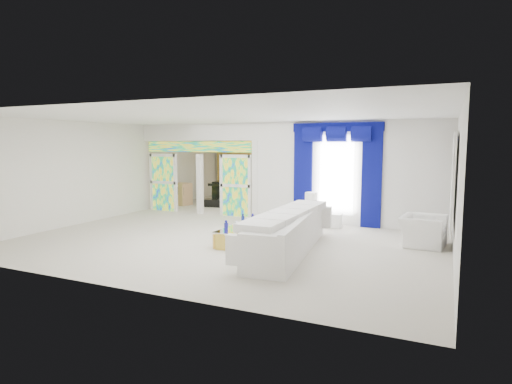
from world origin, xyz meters
The scene contains 22 objects.
floor centered at (0.00, 0.00, 0.00)m, with size 12.00×12.00×0.00m, color #B7AF9E.
dividing_wall centered at (2.15, 1.00, 1.50)m, with size 5.70×0.18×3.00m, color white.
dividing_header centered at (-2.85, 1.00, 2.73)m, with size 4.30×0.18×0.55m, color white.
stained_panel_left centered at (-4.28, 1.00, 1.00)m, with size 0.95×0.04×2.00m, color #994C3F.
stained_panel_right centered at (-1.42, 1.00, 1.00)m, with size 0.95×0.04×2.00m, color #994C3F.
stained_transom centered at (-2.85, 1.00, 2.25)m, with size 4.00×0.05×0.35m, color #994C3F.
window_pane centered at (1.90, 0.90, 1.45)m, with size 1.00×0.02×2.30m, color white.
blue_drape_left centered at (0.90, 0.87, 1.40)m, with size 0.55×0.10×2.80m, color #030944.
blue_drape_right centered at (2.90, 0.87, 1.40)m, with size 0.55×0.10×2.80m, color #030944.
blue_pelmet centered at (1.90, 0.87, 2.82)m, with size 2.60×0.12×0.25m, color #030944.
wall_mirror centered at (4.94, -1.00, 1.55)m, with size 0.04×2.70×1.90m, color white.
gold_curtains centered at (0.00, 5.90, 1.50)m, with size 9.70×0.12×2.90m, color gold.
white_sofa centered at (1.72, -2.61, 0.39)m, with size 0.88×4.09×0.78m, color white.
coffee_table centered at (0.37, -2.31, 0.18)m, with size 0.55×1.64×0.36m, color #B59838.
console_table centered at (1.59, 0.44, 0.19)m, with size 1.15×0.37×0.38m, color white.
table_lamp centered at (1.29, 0.44, 0.67)m, with size 0.36×0.36×0.58m, color white.
armchair centered at (4.36, -0.80, 0.35)m, with size 1.07×0.93×0.69m, color white.
grand_piano centered at (-3.06, 4.10, 0.43)m, with size 1.31×1.72×0.87m, color black.
piano_bench centered at (-3.06, 2.50, 0.14)m, with size 0.86×0.33×0.29m, color black.
tv_console centered at (-4.46, 2.42, 0.42)m, with size 0.58×0.53×0.85m, color tan.
chandelier centered at (-2.30, 3.40, 2.65)m, with size 0.60×0.60×0.60m, color gold.
decanters centered at (0.40, -2.31, 0.46)m, with size 0.17×1.32×0.28m.
Camera 1 is at (4.83, -11.18, 2.34)m, focal length 29.80 mm.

